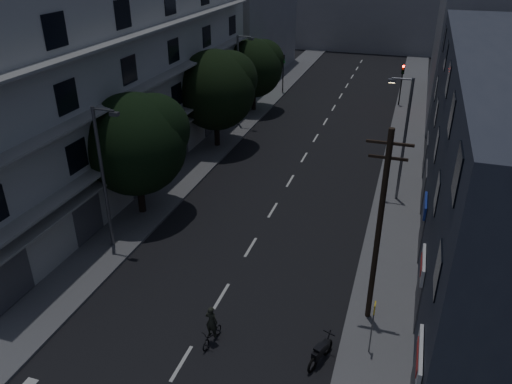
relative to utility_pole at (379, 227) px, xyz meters
The scene contains 21 objects.
ground 19.81m from the utility_pole, 111.11° to the left, with size 160.00×160.00×0.00m, color black.
sidewalk_left 23.49m from the utility_pole, 128.82° to the left, with size 3.00×90.00×0.15m, color #565659.
sidewalk_right 18.55m from the utility_pole, 88.13° to the left, with size 3.00×90.00×0.15m, color #565659.
lane_markings 25.60m from the utility_pole, 105.97° to the left, with size 0.15×60.50×0.01m.
building_left 21.92m from the utility_pole, 149.99° to the left, with size 7.00×36.00×14.00m.
building_right 8.60m from the utility_pole, 53.70° to the left, with size 6.19×28.00×11.00m.
building_far_left 45.18m from the utility_pole, 114.81° to the left, with size 6.00×20.00×16.00m, color slate.
building_far_right 35.32m from the utility_pole, 81.72° to the left, with size 6.00×20.00×13.00m, color slate.
building_far_end 63.29m from the utility_pole, 96.27° to the left, with size 24.00×8.00×10.00m, color slate.
tree_near 15.61m from the utility_pole, 158.86° to the left, with size 6.12×6.12×7.55m.
tree_mid 22.60m from the utility_pole, 129.09° to the left, with size 6.32×6.32×7.77m.
tree_far 31.08m from the utility_pole, 117.50° to the left, with size 5.58×5.58×6.90m.
traffic_signal_far_right 33.48m from the utility_pole, 91.13° to the left, with size 0.28×0.37×4.10m.
traffic_signal_far_left 36.88m from the utility_pole, 111.09° to the left, with size 0.28×0.37×4.10m.
street_lamp_left_near 14.24m from the utility_pole, behind, with size 1.51×0.25×8.00m.
street_lamp_right 12.19m from the utility_pole, 88.28° to the left, with size 1.51×0.25×8.00m.
street_lamp_left_far 26.76m from the utility_pole, 121.91° to the left, with size 1.51×0.25×8.00m.
utility_pole is the anchor object (origin of this frame).
bus_stop_sign 3.74m from the utility_pole, 82.30° to the right, with size 0.06×0.35×2.52m.
motorcycle 5.67m from the utility_pole, 115.49° to the right, with size 0.85×1.83×1.22m.
cyclist 8.28m from the utility_pole, 149.70° to the right, with size 0.74×1.58×1.93m.
Camera 1 is at (7.46, -11.29, 15.50)m, focal length 35.00 mm.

